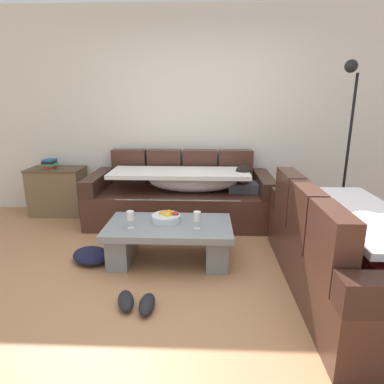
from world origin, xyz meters
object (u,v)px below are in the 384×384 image
(side_cabinet, at_px, (58,191))
(book_stack_on_cabinet, at_px, (50,164))
(fruit_bowl, at_px, (167,217))
(floor_lamp, at_px, (347,137))
(pair_of_shoes, at_px, (136,302))
(wine_glass_near_left, at_px, (130,216))
(crumpled_garment, at_px, (91,255))
(wine_glass_near_right, at_px, (197,217))
(couch_near_window, at_px, (348,253))
(coffee_table, at_px, (169,238))
(couch_along_wall, at_px, (183,196))

(side_cabinet, relative_size, book_stack_on_cabinet, 3.46)
(fruit_bowl, xyz_separation_m, floor_lamp, (2.00, 0.89, 0.69))
(pair_of_shoes, bearing_deg, wine_glass_near_left, 104.35)
(book_stack_on_cabinet, height_order, crumpled_garment, book_stack_on_cabinet)
(side_cabinet, relative_size, crumpled_garment, 1.80)
(fruit_bowl, distance_m, side_cabinet, 2.08)
(wine_glass_near_left, bearing_deg, wine_glass_near_right, 1.15)
(side_cabinet, distance_m, floor_lamp, 3.75)
(couch_near_window, height_order, fruit_bowl, couch_near_window)
(pair_of_shoes, bearing_deg, crumpled_garment, 128.86)
(couch_near_window, distance_m, coffee_table, 1.58)
(couch_near_window, xyz_separation_m, side_cabinet, (-3.18, 1.82, -0.02))
(floor_lamp, distance_m, pair_of_shoes, 2.97)
(coffee_table, xyz_separation_m, side_cabinet, (-1.67, 1.35, 0.08))
(wine_glass_near_left, relative_size, crumpled_garment, 0.42)
(fruit_bowl, height_order, crumpled_garment, fruit_bowl)
(wine_glass_near_left, distance_m, pair_of_shoes, 0.83)
(side_cabinet, xyz_separation_m, book_stack_on_cabinet, (-0.07, -0.00, 0.38))
(coffee_table, height_order, wine_glass_near_right, wine_glass_near_right)
(fruit_bowl, bearing_deg, pair_of_shoes, -99.34)
(wine_glass_near_right, height_order, crumpled_garment, wine_glass_near_right)
(coffee_table, distance_m, floor_lamp, 2.37)
(coffee_table, distance_m, wine_glass_near_left, 0.44)
(couch_along_wall, bearing_deg, couch_near_window, -47.88)
(couch_along_wall, bearing_deg, book_stack_on_cabinet, 172.91)
(fruit_bowl, xyz_separation_m, pair_of_shoes, (-0.14, -0.86, -0.38))
(coffee_table, relative_size, pair_of_shoes, 3.65)
(fruit_bowl, bearing_deg, couch_along_wall, 85.14)
(fruit_bowl, xyz_separation_m, side_cabinet, (-1.65, 1.27, -0.10))
(pair_of_shoes, xyz_separation_m, crumpled_garment, (-0.60, 0.74, 0.01))
(floor_lamp, distance_m, crumpled_garment, 3.11)
(couch_along_wall, relative_size, crumpled_garment, 5.73)
(couch_along_wall, height_order, fruit_bowl, couch_along_wall)
(couch_along_wall, xyz_separation_m, coffee_table, (-0.06, -1.12, -0.09))
(wine_glass_near_right, distance_m, book_stack_on_cabinet, 2.49)
(pair_of_shoes, bearing_deg, couch_near_window, 10.65)
(couch_near_window, distance_m, fruit_bowl, 1.63)
(couch_near_window, bearing_deg, floor_lamp, -18.09)
(wine_glass_near_left, bearing_deg, pair_of_shoes, -75.65)
(couch_near_window, distance_m, wine_glass_near_right, 1.29)
(wine_glass_near_left, height_order, book_stack_on_cabinet, book_stack_on_cabinet)
(couch_along_wall, relative_size, fruit_bowl, 8.18)
(couch_along_wall, bearing_deg, floor_lamp, -4.57)
(coffee_table, height_order, crumpled_garment, coffee_table)
(floor_lamp, bearing_deg, wine_glass_near_right, -147.76)
(couch_along_wall, bearing_deg, wine_glass_near_left, -108.03)
(couch_near_window, distance_m, pair_of_shoes, 1.73)
(side_cabinet, bearing_deg, floor_lamp, -5.94)
(couch_along_wall, height_order, book_stack_on_cabinet, couch_along_wall)
(wine_glass_near_left, distance_m, wine_glass_near_right, 0.61)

